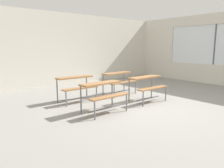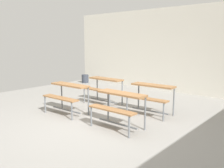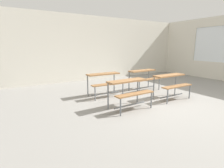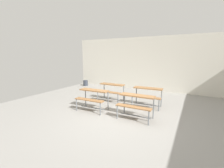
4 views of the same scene
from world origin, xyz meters
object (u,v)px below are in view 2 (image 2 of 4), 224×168
at_px(desk_bench_r0c0, 67,92).
at_px(desk_bench_r0c1, 118,102).
at_px(desk_bench_r1c1, 151,92).
at_px(trash_bin, 85,79).
at_px(desk_bench_r1c0, 103,85).

height_order(desk_bench_r0c0, desk_bench_r0c1, same).
distance_m(desk_bench_r0c0, desk_bench_r0c1, 1.63).
height_order(desk_bench_r0c0, desk_bench_r1c1, same).
bearing_deg(trash_bin, desk_bench_r0c1, -36.52).
bearing_deg(desk_bench_r0c1, trash_bin, 143.12).
bearing_deg(desk_bench_r0c1, desk_bench_r0c0, -179.27).
height_order(desk_bench_r0c1, desk_bench_r1c0, same).
bearing_deg(desk_bench_r1c1, desk_bench_r1c0, 175.81).
height_order(desk_bench_r1c0, trash_bin, desk_bench_r1c0).
xyz_separation_m(desk_bench_r0c0, desk_bench_r0c1, (1.63, 0.03, 0.00)).
bearing_deg(desk_bench_r0c1, desk_bench_r1c0, 140.71).
distance_m(desk_bench_r1c1, trash_bin, 5.29).
height_order(desk_bench_r0c1, desk_bench_r1c1, same).
bearing_deg(trash_bin, desk_bench_r0c0, -48.64).
bearing_deg(desk_bench_r0c0, desk_bench_r1c1, 36.43).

